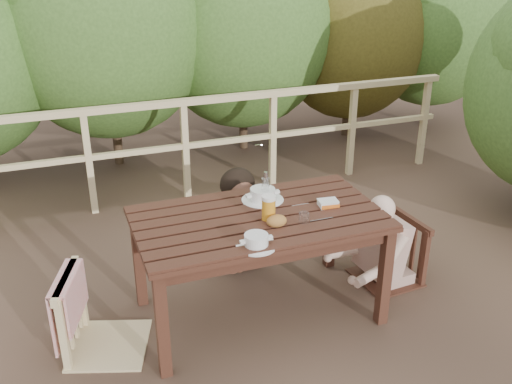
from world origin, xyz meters
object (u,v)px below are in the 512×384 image
object	(u,v)px
chair_left	(101,280)
woman	(229,185)
bread_roll	(277,221)
chair_far	(231,206)
soup_far	(263,195)
diner_right	(396,209)
chair_right	(391,226)
soup_near	(256,241)
bottle	(266,188)
beer_glass	(269,209)
table	(259,266)
butter_tub	(328,204)
tumbler	(304,219)

from	to	relation	value
chair_left	woman	distance (m)	1.38
bread_roll	chair_left	bearing A→B (deg)	172.43
chair_far	soup_far	world-z (taller)	chair_far
chair_left	diner_right	distance (m)	2.12
chair_right	soup_near	bearing A→B (deg)	-75.91
bottle	chair_far	bearing A→B (deg)	94.41
soup_far	beer_glass	world-z (taller)	beer_glass
bread_roll	beer_glass	size ratio (longest dim) A/B	0.75
table	soup_far	world-z (taller)	soup_far
chair_far	woman	world-z (taller)	woman
chair_left	beer_glass	xyz separation A→B (m)	(1.07, -0.06, 0.33)
woman	bread_roll	distance (m)	1.00
woman	bread_roll	size ratio (longest dim) A/B	9.29
table	butter_tub	distance (m)	0.63
table	woman	size ratio (longest dim) A/B	1.30
butter_tub	table	bearing A→B (deg)	-176.01
beer_glass	butter_tub	size ratio (longest dim) A/B	1.35
woman	butter_tub	xyz separation A→B (m)	(0.42, -0.86, 0.15)
woman	diner_right	distance (m)	1.28
beer_glass	butter_tub	world-z (taller)	beer_glass
chair_right	chair_left	bearing A→B (deg)	-92.72
soup_far	butter_tub	size ratio (longest dim) A/B	2.21
table	butter_tub	size ratio (longest dim) A/B	12.22
woman	butter_tub	bearing A→B (deg)	110.06
diner_right	butter_tub	size ratio (longest dim) A/B	8.97
chair_left	chair_right	xyz separation A→B (m)	(2.08, 0.07, -0.05)
table	diner_right	size ratio (longest dim) A/B	1.36
chair_right	diner_right	distance (m)	0.14
woman	tumbler	xyz separation A→B (m)	(0.17, -1.02, 0.17)
bottle	butter_tub	world-z (taller)	bottle
woman	soup_far	world-z (taller)	woman
soup_far	chair_left	bearing A→B (deg)	-168.74
chair_right	beer_glass	world-z (taller)	beer_glass
soup_near	bottle	world-z (taller)	bottle
diner_right	bread_roll	xyz separation A→B (m)	(-1.03, -0.21, 0.19)
beer_glass	butter_tub	distance (m)	0.45
soup_near	soup_far	distance (m)	0.62
bottle	butter_tub	xyz separation A→B (m)	(0.37, -0.21, -0.09)
diner_right	soup_near	bearing A→B (deg)	103.66
bottle	beer_glass	bearing A→B (deg)	-106.86
soup_near	butter_tub	bearing A→B (deg)	27.13
chair_right	tumbler	size ratio (longest dim) A/B	11.15
chair_left	butter_tub	size ratio (longest dim) A/B	7.61
soup_far	woman	bearing A→B (deg)	93.85
soup_far	bottle	distance (m)	0.08
chair_right	soup_near	size ratio (longest dim) A/B	3.75
chair_left	bread_roll	distance (m)	1.13
soup_far	butter_tub	world-z (taller)	soup_far
chair_right	soup_far	xyz separation A→B (m)	(-0.95, 0.16, 0.34)
chair_left	soup_near	xyz separation A→B (m)	(0.88, -0.34, 0.28)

